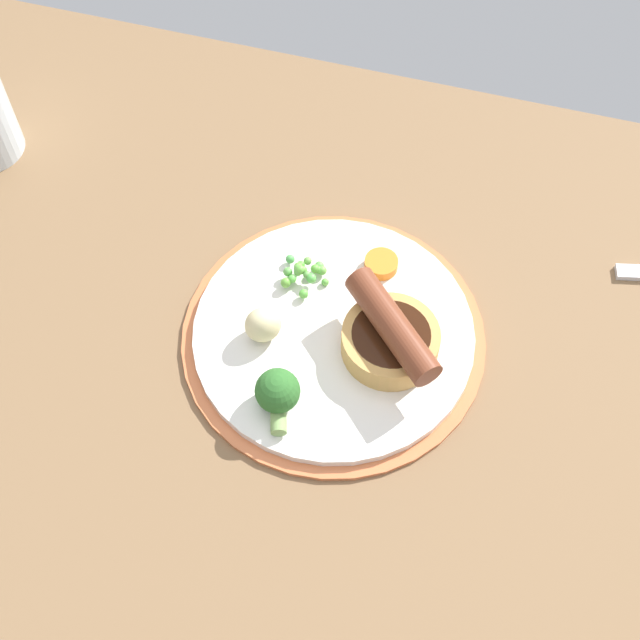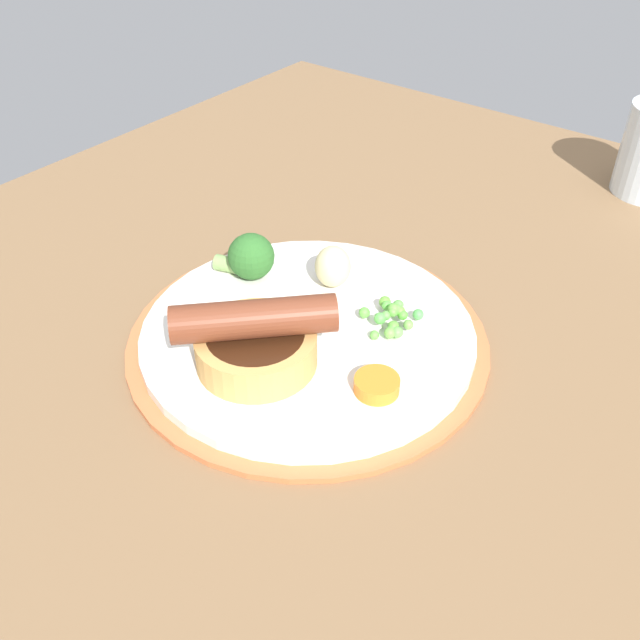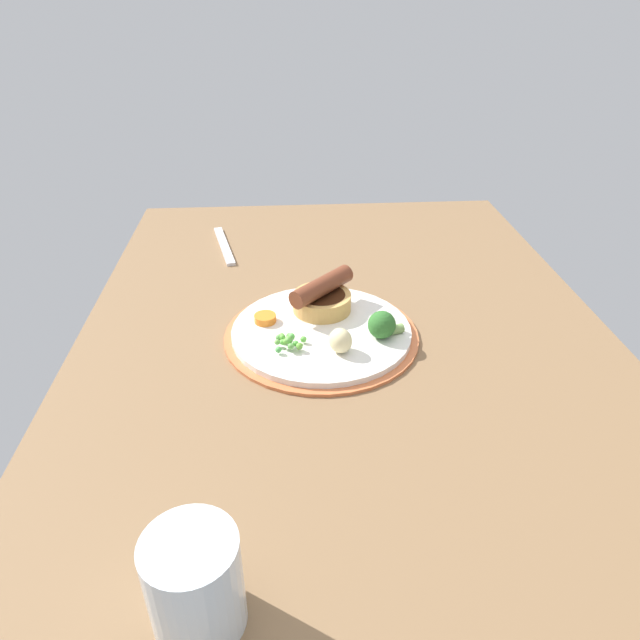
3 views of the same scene
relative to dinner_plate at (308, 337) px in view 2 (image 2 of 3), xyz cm
name	(u,v)px [view 2 (image 2 of 3)]	position (x,y,z in cm)	size (l,w,h in cm)	color
dining_table	(259,349)	(1.70, -3.81, -2.07)	(110.00, 80.00, 3.00)	brown
dinner_plate	(308,337)	(0.00, 0.00, 0.00)	(28.76, 28.76, 1.40)	#CC6B3D
sausage_pudding	(256,340)	(5.47, -0.48, 3.04)	(10.40, 10.32, 5.54)	tan
pea_pile	(392,316)	(-4.38, 5.01, 1.81)	(4.78, 4.56, 1.88)	#5AA03E
broccoli_floret_near	(250,257)	(-2.76, -8.56, 2.77)	(4.04, 5.52, 4.04)	#2D6628
potato_chunk_0	(333,266)	(-6.15, -2.18, 2.62)	(3.42, 3.05, 3.58)	beige
carrot_slice_0	(377,385)	(2.53, 8.27, 1.39)	(3.28, 3.28, 1.12)	orange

